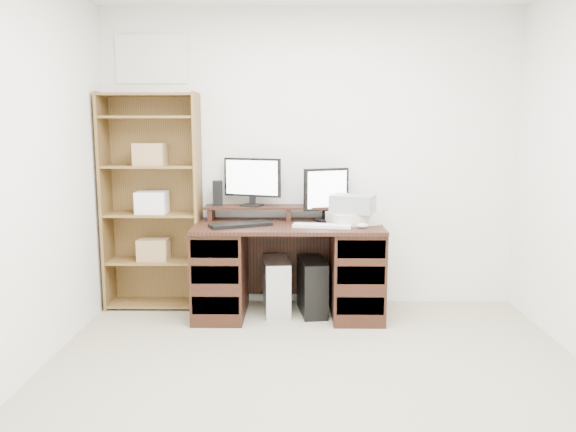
{
  "coord_description": "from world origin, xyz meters",
  "views": [
    {
      "loc": [
        -0.13,
        -2.79,
        1.52
      ],
      "look_at": [
        -0.18,
        1.43,
        0.85
      ],
      "focal_mm": 35.0,
      "sensor_mm": 36.0,
      "label": 1
    }
  ],
  "objects_px": {
    "tower_silver": "(276,286)",
    "tower_black": "(312,286)",
    "monitor_small": "(326,192)",
    "printer": "(353,218)",
    "bookshelf": "(153,200)",
    "monitor_wide": "(252,179)",
    "desk": "(288,268)"
  },
  "relations": [
    {
      "from": "tower_silver",
      "to": "bookshelf",
      "type": "height_order",
      "value": "bookshelf"
    },
    {
      "from": "monitor_wide",
      "to": "tower_black",
      "type": "xyz_separation_m",
      "value": [
        0.5,
        -0.17,
        -0.87
      ]
    },
    {
      "from": "monitor_small",
      "to": "bookshelf",
      "type": "bearing_deg",
      "value": 154.29
    },
    {
      "from": "monitor_small",
      "to": "printer",
      "type": "distance_m",
      "value": 0.32
    },
    {
      "from": "monitor_small",
      "to": "tower_silver",
      "type": "bearing_deg",
      "value": 172.11
    },
    {
      "from": "desk",
      "to": "tower_silver",
      "type": "xyz_separation_m",
      "value": [
        -0.1,
        0.05,
        -0.17
      ]
    },
    {
      "from": "monitor_small",
      "to": "printer",
      "type": "xyz_separation_m",
      "value": [
        0.21,
        -0.14,
        -0.19
      ]
    },
    {
      "from": "bookshelf",
      "to": "tower_silver",
      "type": "bearing_deg",
      "value": -8.74
    },
    {
      "from": "monitor_wide",
      "to": "tower_black",
      "type": "relative_size",
      "value": 1.02
    },
    {
      "from": "tower_black",
      "to": "bookshelf",
      "type": "relative_size",
      "value": 0.26
    },
    {
      "from": "tower_silver",
      "to": "printer",
      "type": "bearing_deg",
      "value": -9.1
    },
    {
      "from": "desk",
      "to": "monitor_wide",
      "type": "distance_m",
      "value": 0.79
    },
    {
      "from": "desk",
      "to": "monitor_wide",
      "type": "height_order",
      "value": "monitor_wide"
    },
    {
      "from": "tower_black",
      "to": "monitor_small",
      "type": "bearing_deg",
      "value": 41.92
    },
    {
      "from": "tower_black",
      "to": "bookshelf",
      "type": "distance_m",
      "value": 1.52
    },
    {
      "from": "monitor_wide",
      "to": "tower_black",
      "type": "height_order",
      "value": "monitor_wide"
    },
    {
      "from": "tower_silver",
      "to": "tower_black",
      "type": "relative_size",
      "value": 0.95
    },
    {
      "from": "desk",
      "to": "monitor_small",
      "type": "bearing_deg",
      "value": 29.01
    },
    {
      "from": "tower_silver",
      "to": "bookshelf",
      "type": "relative_size",
      "value": 0.25
    },
    {
      "from": "monitor_wide",
      "to": "printer",
      "type": "distance_m",
      "value": 0.89
    },
    {
      "from": "tower_silver",
      "to": "bookshelf",
      "type": "distance_m",
      "value": 1.26
    },
    {
      "from": "printer",
      "to": "bookshelf",
      "type": "distance_m",
      "value": 1.67
    },
    {
      "from": "monitor_wide",
      "to": "monitor_small",
      "type": "distance_m",
      "value": 0.62
    },
    {
      "from": "tower_black",
      "to": "desk",
      "type": "bearing_deg",
      "value": -177.1
    },
    {
      "from": "printer",
      "to": "tower_silver",
      "type": "xyz_separation_m",
      "value": [
        -0.62,
        0.02,
        -0.57
      ]
    },
    {
      "from": "desk",
      "to": "bookshelf",
      "type": "xyz_separation_m",
      "value": [
        -1.14,
        0.21,
        0.53
      ]
    },
    {
      "from": "printer",
      "to": "desk",
      "type": "bearing_deg",
      "value": 163.72
    },
    {
      "from": "printer",
      "to": "tower_black",
      "type": "distance_m",
      "value": 0.66
    },
    {
      "from": "desk",
      "to": "monitor_wide",
      "type": "bearing_deg",
      "value": 145.23
    },
    {
      "from": "tower_silver",
      "to": "monitor_wide",
      "type": "bearing_deg",
      "value": 135.21
    },
    {
      "from": "desk",
      "to": "tower_black",
      "type": "height_order",
      "value": "desk"
    },
    {
      "from": "desk",
      "to": "tower_silver",
      "type": "height_order",
      "value": "desk"
    }
  ]
}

